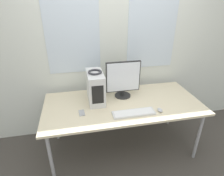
% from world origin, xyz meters
% --- Properties ---
extents(ground_plane, '(14.00, 14.00, 0.00)m').
position_xyz_m(ground_plane, '(0.00, 0.00, 0.00)').
color(ground_plane, '#47423D').
extents(wall_back, '(8.00, 0.07, 2.70)m').
position_xyz_m(wall_back, '(0.00, 1.05, 1.35)').
color(wall_back, silver).
rests_on(wall_back, ground_plane).
extents(desk, '(1.98, 0.92, 0.75)m').
position_xyz_m(desk, '(0.00, 0.46, 0.70)').
color(desk, beige).
rests_on(desk, ground_plane).
extents(pc_tower, '(0.20, 0.42, 0.39)m').
position_xyz_m(pc_tower, '(-0.33, 0.59, 0.94)').
color(pc_tower, silver).
rests_on(pc_tower, desk).
extents(headphones, '(0.17, 0.17, 0.02)m').
position_xyz_m(headphones, '(-0.33, 0.59, 1.14)').
color(headphones, '#333338').
rests_on(headphones, pc_tower).
extents(monitor_main, '(0.45, 0.21, 0.49)m').
position_xyz_m(monitor_main, '(0.04, 0.64, 0.99)').
color(monitor_main, black).
rests_on(monitor_main, desk).
extents(keyboard, '(0.50, 0.15, 0.02)m').
position_xyz_m(keyboard, '(0.06, 0.20, 0.76)').
color(keyboard, silver).
rests_on(keyboard, desk).
extents(mouse, '(0.05, 0.09, 0.03)m').
position_xyz_m(mouse, '(0.38, 0.18, 0.76)').
color(mouse, '#B2B2B7').
rests_on(mouse, desk).
extents(cell_phone, '(0.07, 0.12, 0.01)m').
position_xyz_m(cell_phone, '(-0.53, 0.33, 0.75)').
color(cell_phone, '#99999E').
rests_on(cell_phone, desk).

